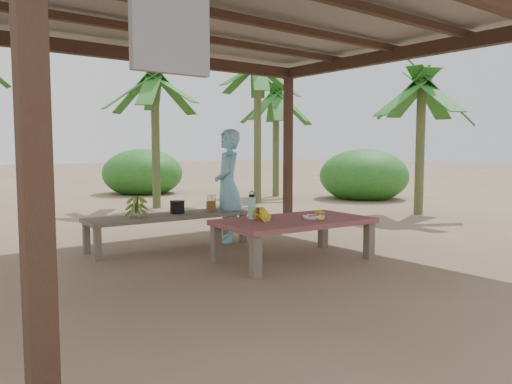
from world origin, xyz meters
TOP-DOWN VIEW (x-y plane):
  - ground at (0.00, 0.00)m, footprint 80.00×80.00m
  - pavilion at (-0.01, -0.01)m, footprint 6.60×5.60m
  - work_table at (0.54, -0.36)m, footprint 1.87×1.14m
  - bench at (-0.25, 1.24)m, footprint 2.23×0.73m
  - ripe_banana_bunch at (0.11, -0.22)m, footprint 0.34×0.31m
  - plate at (0.76, -0.47)m, footprint 0.26×0.26m
  - loose_banana_front at (0.69, -0.66)m, footprint 0.16×0.08m
  - loose_banana_side at (1.10, -0.23)m, footprint 0.11×0.14m
  - water_flask at (0.16, -0.05)m, footprint 0.09×0.09m
  - green_banana_stalk at (-0.70, 1.27)m, footprint 0.27×0.27m
  - cooking_pot at (-0.11, 1.28)m, footprint 0.19×0.19m
  - skewer_rack at (0.36, 1.16)m, footprint 0.18×0.09m
  - woman at (0.64, 1.14)m, footprint 0.61×0.70m
  - banana_plant_ne at (4.08, 4.86)m, footprint 1.80×1.80m
  - banana_plant_n at (1.65, 5.41)m, footprint 1.80×1.80m
  - banana_plant_e at (5.36, 1.20)m, footprint 1.80×1.80m
  - banana_plant_far at (5.51, 5.86)m, footprint 1.80×1.80m

SIDE VIEW (x-z plane):
  - ground at x=0.00m, z-range 0.00..0.00m
  - bench at x=-0.25m, z-range 0.17..0.62m
  - work_table at x=0.54m, z-range 0.18..0.68m
  - plate at x=0.76m, z-range 0.50..0.54m
  - loose_banana_front at x=0.69m, z-range 0.50..0.54m
  - loose_banana_side at x=1.10m, z-range 0.50..0.54m
  - cooking_pot at x=-0.11m, z-range 0.45..0.62m
  - skewer_rack at x=0.36m, z-range 0.45..0.69m
  - ripe_banana_bunch at x=0.11m, z-range 0.50..0.67m
  - green_banana_stalk at x=-0.70m, z-range 0.45..0.74m
  - water_flask at x=0.16m, z-range 0.47..0.81m
  - woman at x=0.64m, z-range 0.00..1.60m
  - banana_plant_e at x=5.36m, z-range 0.96..3.85m
  - banana_plant_far at x=5.51m, z-range 1.04..4.08m
  - banana_plant_n at x=1.65m, z-range 1.09..4.24m
  - pavilion at x=-0.01m, z-range 1.30..4.25m
  - banana_plant_ne at x=4.08m, z-range 1.28..4.86m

